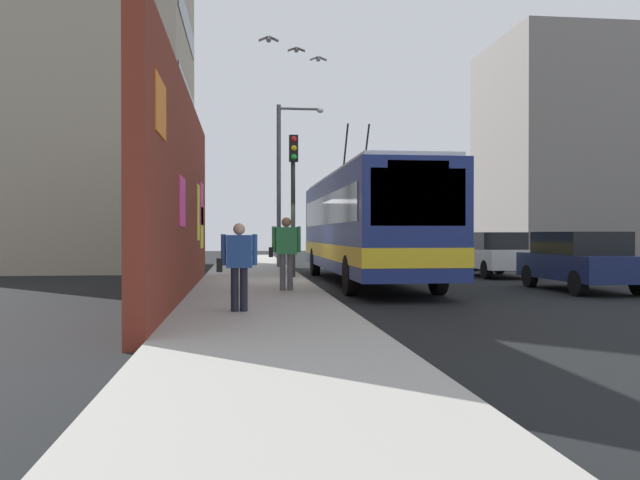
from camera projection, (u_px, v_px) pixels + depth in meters
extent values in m
plane|color=black|center=(308.00, 285.00, 19.78)|extent=(80.00, 80.00, 0.00)
cube|color=#9E9B93|center=(255.00, 283.00, 19.59)|extent=(48.00, 3.20, 0.15)
cube|color=maroon|center=(182.00, 196.00, 15.30)|extent=(13.82, 0.30, 4.82)
cube|color=yellow|center=(202.00, 228.00, 20.27)|extent=(1.21, 0.02, 1.25)
cube|color=orange|center=(161.00, 107.00, 10.00)|extent=(1.26, 0.02, 0.86)
cube|color=#F2338C|center=(202.00, 204.00, 20.20)|extent=(1.47, 0.02, 1.29)
cube|color=#F2338C|center=(182.00, 202.00, 13.60)|extent=(1.30, 0.02, 1.02)
cube|color=yellow|center=(198.00, 212.00, 18.64)|extent=(0.85, 0.02, 1.57)
cube|color=#9E937F|center=(74.00, 43.00, 28.66)|extent=(9.56, 9.61, 19.63)
cube|color=black|center=(187.00, 169.00, 29.28)|extent=(8.12, 0.04, 1.10)
cube|color=black|center=(187.00, 97.00, 29.25)|extent=(8.12, 0.04, 1.10)
cube|color=black|center=(187.00, 24.00, 29.22)|extent=(8.12, 0.04, 1.10)
cube|color=gray|center=(567.00, 151.00, 38.86)|extent=(8.75, 8.61, 12.75)
cube|color=black|center=(635.00, 186.00, 39.39)|extent=(7.44, 0.04, 1.10)
cube|color=black|center=(636.00, 132.00, 39.36)|extent=(7.44, 0.04, 1.10)
cube|color=navy|center=(365.00, 224.00, 20.35)|extent=(12.36, 2.47, 2.77)
cube|color=silver|center=(365.00, 177.00, 20.34)|extent=(11.87, 2.27, 0.12)
cube|color=yellow|center=(365.00, 251.00, 20.36)|extent=(12.38, 2.49, 0.44)
cube|color=black|center=(418.00, 197.00, 14.23)|extent=(0.04, 2.10, 1.25)
cube|color=black|center=(365.00, 210.00, 20.35)|extent=(11.37, 2.50, 0.89)
cube|color=orange|center=(418.00, 167.00, 14.23)|extent=(0.06, 1.36, 0.28)
cylinder|color=black|center=(365.00, 157.00, 22.21)|extent=(1.43, 0.06, 2.00)
cylinder|color=black|center=(345.00, 156.00, 22.13)|extent=(1.43, 0.06, 2.00)
cylinder|color=black|center=(438.00, 275.00, 16.57)|extent=(1.00, 0.28, 1.00)
cylinder|color=black|center=(350.00, 275.00, 16.30)|extent=(1.00, 0.28, 1.00)
cylinder|color=black|center=(375.00, 262.00, 24.42)|extent=(1.00, 0.28, 1.00)
cylinder|color=black|center=(315.00, 262.00, 24.16)|extent=(1.00, 0.28, 1.00)
cube|color=navy|center=(581.00, 267.00, 17.62)|extent=(4.13, 1.81, 0.66)
cube|color=black|center=(579.00, 243.00, 17.69)|extent=(2.48, 1.63, 0.60)
cylinder|color=black|center=(639.00, 282.00, 16.36)|extent=(0.64, 0.22, 0.64)
cylinder|color=black|center=(578.00, 283.00, 16.17)|extent=(0.64, 0.22, 0.64)
cylinder|color=black|center=(583.00, 276.00, 19.07)|extent=(0.64, 0.22, 0.64)
cylinder|color=black|center=(530.00, 276.00, 18.88)|extent=(0.64, 0.22, 0.64)
cube|color=white|center=(493.00, 258.00, 23.74)|extent=(4.23, 1.76, 0.66)
cube|color=black|center=(493.00, 241.00, 23.81)|extent=(2.54, 1.59, 0.60)
cylinder|color=black|center=(531.00, 269.00, 22.45)|extent=(0.64, 0.22, 0.64)
cylinder|color=black|center=(487.00, 270.00, 22.26)|extent=(0.64, 0.22, 0.64)
cylinder|color=black|center=(499.00, 265.00, 25.22)|extent=(0.64, 0.22, 0.64)
cylinder|color=black|center=(460.00, 266.00, 25.03)|extent=(0.64, 0.22, 0.64)
cube|color=#B7B7BC|center=(448.00, 254.00, 29.00)|extent=(4.36, 1.72, 0.66)
cube|color=black|center=(447.00, 239.00, 29.08)|extent=(2.62, 1.54, 0.60)
cylinder|color=black|center=(476.00, 263.00, 27.66)|extent=(0.64, 0.22, 0.64)
cylinder|color=black|center=(441.00, 263.00, 27.48)|extent=(0.64, 0.22, 0.64)
cylinder|color=black|center=(454.00, 260.00, 30.52)|extent=(0.64, 0.22, 0.64)
cylinder|color=black|center=(422.00, 260.00, 30.34)|extent=(0.64, 0.22, 0.64)
cylinder|color=#595960|center=(290.00, 272.00, 16.08)|extent=(0.14, 0.14, 0.88)
cylinder|color=#595960|center=(283.00, 272.00, 16.06)|extent=(0.14, 0.14, 0.88)
cube|color=#338C4C|center=(286.00, 241.00, 16.06)|extent=(0.22, 0.51, 0.66)
cylinder|color=#338C4C|center=(299.00, 239.00, 16.10)|extent=(0.09, 0.09, 0.63)
cylinder|color=#338C4C|center=(274.00, 239.00, 16.03)|extent=(0.09, 0.09, 0.63)
sphere|color=#936B4C|center=(286.00, 222.00, 16.06)|extent=(0.24, 0.24, 0.24)
cube|color=black|center=(271.00, 252.00, 16.02)|extent=(0.14, 0.10, 0.24)
cylinder|color=#1E1E2D|center=(244.00, 290.00, 11.70)|extent=(0.14, 0.14, 0.77)
cylinder|color=#1E1E2D|center=(235.00, 290.00, 11.69)|extent=(0.14, 0.14, 0.77)
cube|color=#264C99|center=(239.00, 251.00, 11.69)|extent=(0.22, 0.45, 0.58)
cylinder|color=#264C99|center=(255.00, 250.00, 11.72)|extent=(0.09, 0.09, 0.55)
cylinder|color=#264C99|center=(223.00, 250.00, 11.66)|extent=(0.09, 0.09, 0.55)
sphere|color=tan|center=(239.00, 229.00, 11.69)|extent=(0.21, 0.21, 0.21)
cube|color=black|center=(219.00, 265.00, 11.65)|extent=(0.14, 0.10, 0.24)
cylinder|color=#2D382D|center=(293.00, 206.00, 21.08)|extent=(0.14, 0.14, 4.52)
cube|color=black|center=(294.00, 148.00, 20.85)|extent=(0.20, 0.28, 0.84)
sphere|color=red|center=(294.00, 139.00, 20.74)|extent=(0.18, 0.18, 0.18)
sphere|color=yellow|center=(294.00, 148.00, 20.74)|extent=(0.18, 0.18, 0.18)
sphere|color=green|center=(294.00, 157.00, 20.74)|extent=(0.18, 0.18, 0.18)
cylinder|color=#4C4C51|center=(279.00, 186.00, 27.39)|extent=(0.18, 0.18, 6.72)
cylinder|color=#4C4C51|center=(300.00, 109.00, 27.47)|extent=(0.10, 1.73, 0.10)
ellipsoid|color=silver|center=(320.00, 111.00, 27.57)|extent=(0.44, 0.28, 0.20)
ellipsoid|color=gray|center=(318.00, 59.00, 21.33)|extent=(0.32, 0.14, 0.12)
cube|color=gray|center=(323.00, 59.00, 21.34)|extent=(0.20, 0.27, 0.12)
cube|color=gray|center=(314.00, 58.00, 21.31)|extent=(0.20, 0.27, 0.12)
ellipsoid|color=gray|center=(269.00, 40.00, 17.96)|extent=(0.32, 0.14, 0.12)
cube|color=gray|center=(274.00, 39.00, 17.97)|extent=(0.20, 0.27, 0.13)
cube|color=gray|center=(264.00, 39.00, 17.94)|extent=(0.20, 0.27, 0.13)
ellipsoid|color=slate|center=(296.00, 50.00, 20.83)|extent=(0.32, 0.14, 0.12)
cube|color=slate|center=(301.00, 50.00, 20.84)|extent=(0.20, 0.27, 0.11)
cube|color=slate|center=(292.00, 49.00, 20.81)|extent=(0.20, 0.27, 0.11)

